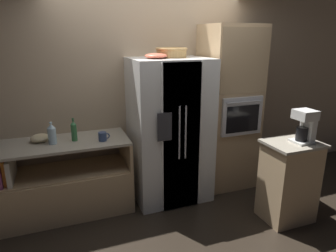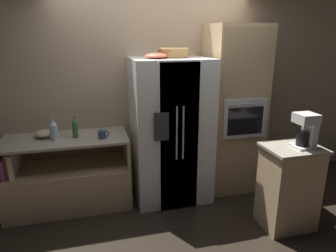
% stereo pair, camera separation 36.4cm
% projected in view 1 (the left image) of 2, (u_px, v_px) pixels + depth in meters
% --- Properties ---
extents(ground_plane, '(20.00, 20.00, 0.00)m').
position_uv_depth(ground_plane, '(163.00, 197.00, 3.93)').
color(ground_plane, black).
extents(wall_back, '(12.00, 0.06, 2.80)m').
position_uv_depth(wall_back, '(150.00, 86.00, 3.96)').
color(wall_back, tan).
rests_on(wall_back, ground_plane).
extents(counter_left, '(1.45, 0.66, 0.88)m').
position_uv_depth(counter_left, '(67.00, 187.00, 3.55)').
color(counter_left, tan).
rests_on(counter_left, ground_plane).
extents(refrigerator, '(0.94, 0.80, 1.79)m').
position_uv_depth(refrigerator, '(170.00, 130.00, 3.77)').
color(refrigerator, white).
rests_on(refrigerator, ground_plane).
extents(wall_oven, '(0.70, 0.70, 2.18)m').
position_uv_depth(wall_oven, '(228.00, 108.00, 4.06)').
color(wall_oven, tan).
rests_on(wall_oven, ground_plane).
extents(island_counter, '(0.58, 0.46, 0.93)m').
position_uv_depth(island_counter, '(289.00, 181.00, 3.36)').
color(island_counter, tan).
rests_on(island_counter, ground_plane).
extents(wicker_basket, '(0.38, 0.38, 0.12)m').
position_uv_depth(wicker_basket, '(171.00, 52.00, 3.58)').
color(wicker_basket, tan).
rests_on(wicker_basket, refrigerator).
extents(fruit_bowl, '(0.26, 0.26, 0.06)m').
position_uv_depth(fruit_bowl, '(156.00, 56.00, 3.40)').
color(fruit_bowl, '#DB664C').
rests_on(fruit_bowl, refrigerator).
extents(bottle_tall, '(0.06, 0.06, 0.27)m').
position_uv_depth(bottle_tall, '(74.00, 131.00, 3.39)').
color(bottle_tall, '#33723F').
rests_on(bottle_tall, counter_left).
extents(bottle_short, '(0.09, 0.09, 0.25)m').
position_uv_depth(bottle_short, '(52.00, 134.00, 3.30)').
color(bottle_short, silver).
rests_on(bottle_short, counter_left).
extents(mug, '(0.13, 0.09, 0.10)m').
position_uv_depth(mug, '(103.00, 136.00, 3.41)').
color(mug, '#384C7A').
rests_on(mug, counter_left).
extents(mixing_bowl, '(0.21, 0.21, 0.09)m').
position_uv_depth(mixing_bowl, '(40.00, 138.00, 3.39)').
color(mixing_bowl, beige).
rests_on(mixing_bowl, counter_left).
extents(coffee_maker, '(0.20, 0.20, 0.36)m').
position_uv_depth(coffee_maker, '(305.00, 125.00, 3.18)').
color(coffee_maker, white).
rests_on(coffee_maker, island_counter).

